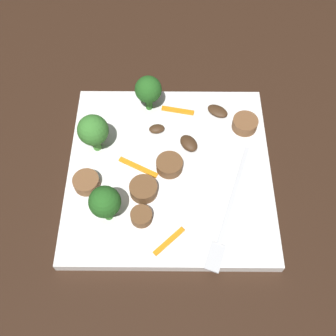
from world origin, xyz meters
name	(u,v)px	position (x,y,z in m)	size (l,w,h in m)	color
ground_plane	(168,174)	(0.00, 0.00, 0.00)	(1.40, 1.40, 0.00)	black
plate	(168,171)	(0.00, 0.00, 0.01)	(0.27, 0.27, 0.01)	white
fork	(226,214)	(0.07, 0.07, 0.02)	(0.17, 0.07, 0.00)	silver
broccoli_floret_0	(92,131)	(-0.03, -0.10, 0.05)	(0.04, 0.04, 0.06)	#408630
broccoli_floret_1	(103,202)	(0.07, -0.07, 0.05)	(0.04, 0.04, 0.06)	#296420
broccoli_floret_2	(147,90)	(-0.10, -0.03, 0.05)	(0.04, 0.04, 0.06)	#296420
sausage_slice_0	(140,216)	(0.07, -0.03, 0.02)	(0.03, 0.03, 0.01)	brown
sausage_slice_1	(167,166)	(0.00, 0.00, 0.02)	(0.04, 0.04, 0.02)	brown
sausage_slice_2	(85,182)	(0.03, -0.11, 0.02)	(0.03, 0.03, 0.02)	brown
sausage_slice_3	(142,189)	(0.04, -0.03, 0.02)	(0.04, 0.04, 0.02)	brown
sausage_slice_4	(244,124)	(-0.07, 0.11, 0.02)	(0.04, 0.04, 0.02)	brown
mushroom_0	(216,111)	(-0.09, 0.07, 0.02)	(0.03, 0.02, 0.01)	#422B19
mushroom_1	(187,143)	(-0.04, 0.03, 0.02)	(0.03, 0.02, 0.01)	#422B19
mushroom_2	(155,129)	(-0.06, -0.02, 0.02)	(0.02, 0.01, 0.01)	#422B19
pepper_strip_0	(176,111)	(-0.10, 0.01, 0.02)	(0.05, 0.01, 0.00)	orange
pepper_strip_2	(137,167)	(0.00, -0.04, 0.02)	(0.06, 0.01, 0.00)	orange
pepper_strip_3	(166,241)	(0.10, 0.00, 0.02)	(0.05, 0.01, 0.00)	orange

